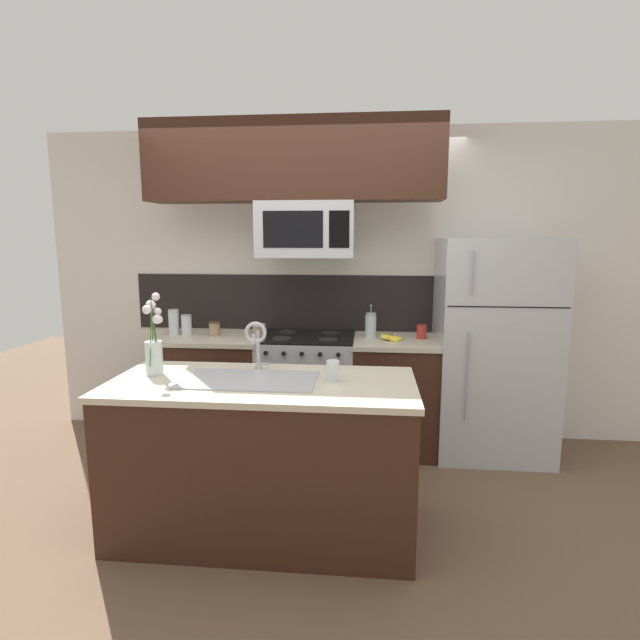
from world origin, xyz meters
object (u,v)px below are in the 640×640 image
sink_faucet (256,339)px  banana_bunch (391,338)px  stove_range (307,391)px  flower_vase (154,348)px  storage_jar_short (215,329)px  storage_jar_medium (187,325)px  french_press (371,325)px  refrigerator (493,348)px  storage_jar_squat (259,330)px  microwave (306,230)px  coffee_tin (421,332)px  storage_jar_tall (174,322)px  drinking_glass (333,371)px

sink_faucet → banana_bunch: bearing=49.3°
stove_range → flower_vase: size_ratio=1.95×
storage_jar_short → storage_jar_medium: bearing=179.7°
french_press → storage_jar_medium: bearing=-178.0°
refrigerator → storage_jar_squat: refrigerator is taller
microwave → banana_bunch: (0.67, -0.04, -0.83)m
coffee_tin → flower_vase: (-1.67, -1.23, 0.10)m
flower_vase → refrigerator: bearing=28.3°
refrigerator → coffee_tin: size_ratio=15.47×
stove_range → french_press: (0.51, 0.06, 0.55)m
microwave → storage_jar_tall: microwave is taller
refrigerator → sink_faucet: size_ratio=5.56×
storage_jar_tall → coffee_tin: storage_jar_tall is taller
storage_jar_squat → flower_vase: bearing=-107.3°
drinking_glass → storage_jar_squat: bearing=119.8°
refrigerator → sink_faucet: refrigerator is taller
french_press → flower_vase: bearing=-135.6°
microwave → drinking_glass: size_ratio=6.32×
coffee_tin → drinking_glass: drinking_glass is taller
storage_jar_tall → drinking_glass: size_ratio=1.78×
storage_jar_tall → flower_vase: (0.36, -1.21, 0.05)m
storage_jar_short → french_press: french_press is taller
coffee_tin → drinking_glass: bearing=-116.1°
french_press → storage_jar_squat: bearing=-175.5°
storage_jar_short → flower_vase: bearing=-89.5°
storage_jar_short → sink_faucet: 1.21m
flower_vase → microwave: bearing=56.9°
storage_jar_medium → flower_vase: bearing=-78.1°
refrigerator → drinking_glass: size_ratio=14.45×
storage_jar_medium → french_press: size_ratio=0.63×
storage_jar_squat → microwave: bearing=-1.6°
storage_jar_tall → drinking_glass: (1.42, -1.24, -0.05)m
stove_range → drinking_glass: (0.30, -1.21, 0.51)m
microwave → storage_jar_squat: (-0.39, 0.01, -0.80)m
coffee_tin → french_press: bearing=178.6°
storage_jar_medium → french_press: 1.52m
storage_jar_medium → banana_bunch: 1.68m
coffee_tin → banana_bunch: bearing=-155.6°
storage_jar_medium → flower_vase: flower_vase is taller
stove_range → storage_jar_medium: 1.14m
drinking_glass → french_press: bearing=80.5°
french_press → coffee_tin: french_press is taller
refrigerator → storage_jar_short: refrigerator is taller
storage_jar_medium → storage_jar_short: 0.24m
storage_jar_short → banana_bunch: (1.44, -0.07, -0.03)m
storage_jar_medium → flower_vase: (0.25, -1.18, 0.07)m
storage_jar_short → storage_jar_squat: bearing=-2.4°
stove_range → storage_jar_short: bearing=179.6°
refrigerator → french_press: 0.97m
stove_range → french_press: size_ratio=3.48×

